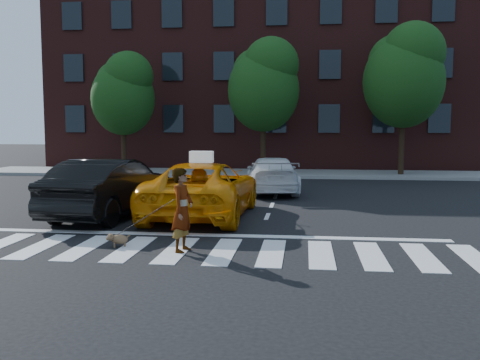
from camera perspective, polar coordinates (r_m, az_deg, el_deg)
The scene contains 14 objects.
ground at distance 11.38m, azimuth -6.77°, elevation -7.45°, with size 120.00×120.00×0.00m, color black.
crosswalk at distance 11.38m, azimuth -6.77°, elevation -7.42°, with size 13.00×2.40×0.01m, color silver.
stop_line at distance 12.91m, azimuth -5.09°, elevation -5.82°, with size 12.00×0.30×0.01m, color silver.
sidewalk_far at distance 28.50m, azimuth 1.55°, elevation 0.73°, with size 30.00×4.00×0.15m, color slate.
building at distance 36.02m, azimuth 2.71°, elevation 11.23°, with size 26.00×10.00×12.00m, color #451B18.
tree_left at distance 29.43m, azimuth -12.34°, elevation 9.27°, with size 3.39×3.38×6.50m.
tree_mid at distance 27.93m, azimuth 2.58°, elevation 10.44°, with size 3.69×3.69×7.10m.
tree_right at distance 28.31m, azimuth 17.13°, elevation 10.96°, with size 4.00×4.00×7.70m.
taxi at distance 15.34m, azimuth -3.96°, elevation -1.00°, with size 2.61×5.65×1.57m, color orange.
black_sedan at distance 15.69m, azimuth -13.68°, elevation -0.81°, with size 1.77×5.07×1.67m, color black.
white_suv at distance 20.80m, azimuth 3.44°, elevation 0.54°, with size 1.94×4.77×1.38m, color silver.
woman at distance 11.09m, azimuth -6.17°, elevation -3.20°, with size 0.64×0.42×1.74m, color #999999.
dog at distance 11.87m, azimuth -12.93°, elevation -6.15°, with size 0.50×0.33×0.30m.
taxi_sign at distance 15.06m, azimuth -4.13°, elevation 2.48°, with size 0.65×0.28×0.32m, color white.
Camera 1 is at (2.64, -10.76, 2.61)m, focal length 40.00 mm.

